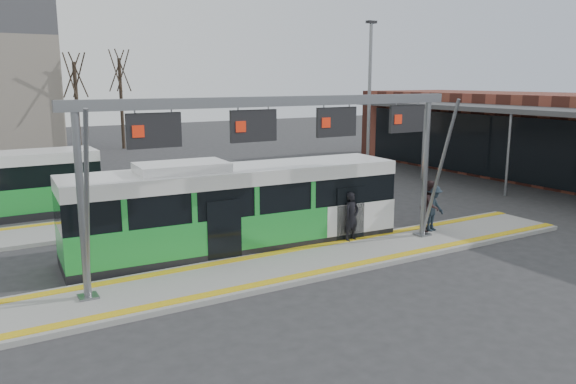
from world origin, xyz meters
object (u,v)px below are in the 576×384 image
gantry (288,131)px  passenger_b (430,206)px  passenger_a (352,216)px  passenger_c (433,208)px  hero_bus (237,208)px

gantry → passenger_b: bearing=3.4°
passenger_a → passenger_c: (3.46, -0.52, 0.01)m
passenger_a → hero_bus: bearing=145.9°
gantry → passenger_c: bearing=2.8°
passenger_b → gantry: bearing=151.2°
hero_bus → passenger_c: 7.55m
gantry → passenger_c: size_ratio=7.32×
hero_bus → passenger_b: (7.15, -2.02, -0.34)m
passenger_a → passenger_b: 3.40m
hero_bus → passenger_a: hero_bus is taller
gantry → passenger_a: (3.15, 0.85, -3.27)m
passenger_b → passenger_c: size_ratio=1.10×
passenger_c → gantry: bearing=174.6°
hero_bus → passenger_b: size_ratio=6.01×
passenger_b → passenger_a: bearing=140.1°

